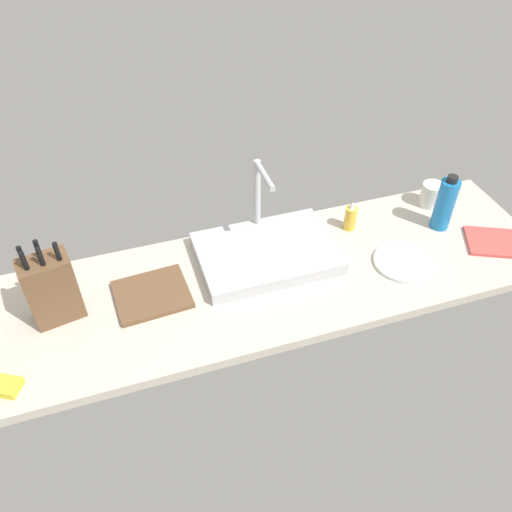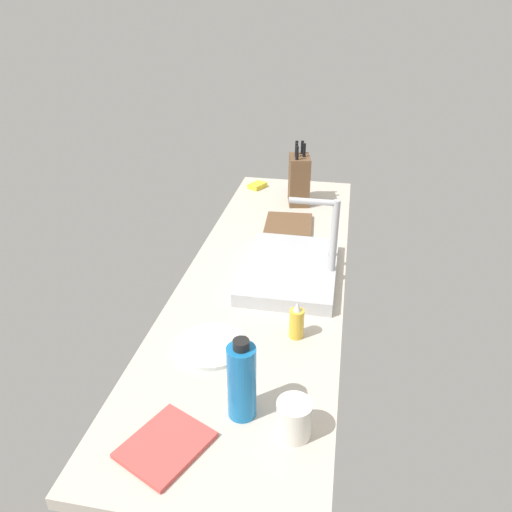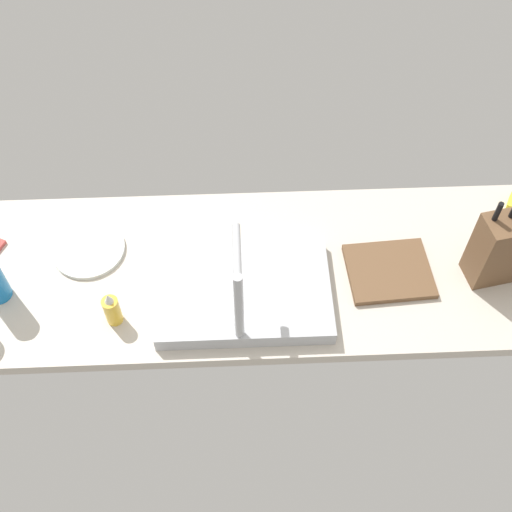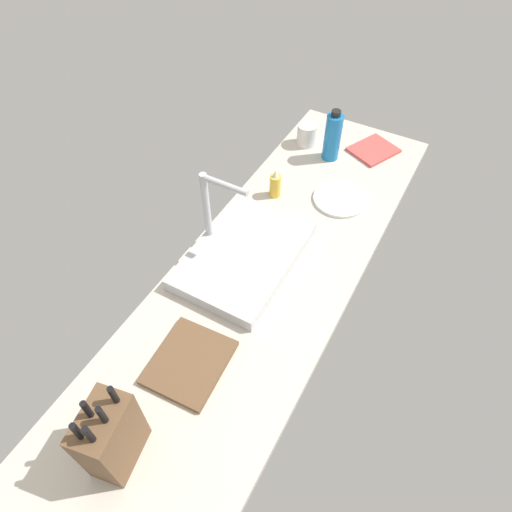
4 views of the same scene
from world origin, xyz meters
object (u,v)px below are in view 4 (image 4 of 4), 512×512
Objects in this scene: cutting_board at (189,362)px; dinner_plate at (340,199)px; faucet at (211,206)px; dish_towel at (373,150)px; water_bottle at (333,137)px; coffee_mug at (307,135)px; soap_bottle at (275,185)px; knife_block at (111,437)px; sink_basin at (244,256)px.

cutting_board is 1.12× the size of dinner_plate.
faucet is 85.44cm from dish_towel.
water_bottle is 1.19× the size of dish_towel.
faucet is at bearing 177.71° from coffee_mug.
dish_towel is (45.11, -23.90, -4.44)cm from soap_bottle.
cutting_board is 107.64cm from water_bottle.
knife_block is 1.25× the size of cutting_board.
knife_block is 140.10cm from coffee_mug.
dish_towel is at bearing -27.92° from soap_bottle.
knife_block reaches higher than dinner_plate.
water_bottle is 21.77cm from dish_towel.
dinner_plate is (9.49, -23.21, -4.44)cm from soap_bottle.
sink_basin is at bearing -172.11° from coffee_mug.
faucet is 3.28× the size of coffee_mug.
knife_block is (-70.29, -17.30, -6.59)cm from faucet.
water_bottle is (65.04, -15.54, -7.99)cm from faucet.
dinner_plate is (112.64, -12.23, -10.98)cm from knife_block.
sink_basin is 2.02× the size of cutting_board.
dinner_plate is at bearing -67.77° from soap_bottle.
sink_basin is at bearing -169.80° from soap_bottle.
water_bottle is at bearing -16.00° from soap_bottle.
knife_block is at bearing -176.02° from sink_basin.
coffee_mug is (-9.09, 27.46, 4.03)cm from dish_towel.
water_bottle reaches higher than dinner_plate.
coffee_mug is at bearing 45.27° from dinner_plate.
knife_block is 1.57× the size of dish_towel.
water_bottle is at bearing -10.07° from knife_block.
knife_block is at bearing -174.03° from coffee_mug.
dinner_plate is (84.50, -11.25, -0.30)cm from cutting_board.
cutting_board is (-42.16, -18.27, -17.27)cm from faucet.
coffee_mug is (70.43, 9.76, 2.29)cm from sink_basin.
soap_bottle is at bearing -10.88° from faucet.
cutting_board is 120.72cm from dish_towel.
soap_bottle reaches higher than sink_basin.
water_bottle is at bearing 131.38° from dish_towel.
soap_bottle is (75.02, 11.96, 4.14)cm from cutting_board.
soap_bottle is 51.24cm from dish_towel.
cutting_board is at bearing -178.54° from water_bottle.
water_bottle is (66.60, -3.03, 7.85)cm from sink_basin.
soap_bottle is at bearing -174.35° from coffee_mug.
sink_basin is at bearing 158.81° from dinner_plate.
coffee_mug is at bearing 73.32° from water_bottle.
water_bottle is (135.33, 1.76, -1.40)cm from knife_block.
cutting_board is at bearing -171.92° from sink_basin.
sink_basin is at bearing 167.45° from dish_towel.
sink_basin is at bearing -6.83° from knife_block.
dinner_plate is at bearing -134.73° from coffee_mug.
dinner_plate is (42.35, -29.53, -17.57)cm from faucet.
cutting_board is at bearing 172.41° from dinner_plate.
water_bottle reaches higher than coffee_mug.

